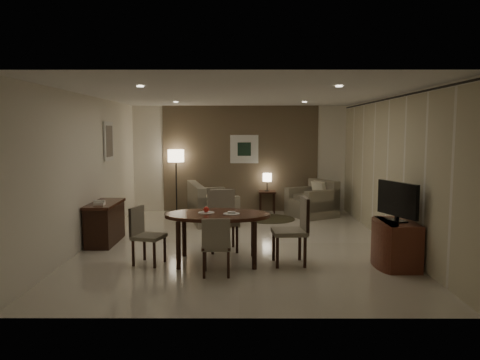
{
  "coord_description": "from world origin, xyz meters",
  "views": [
    {
      "loc": [
        0.02,
        -8.48,
        2.06
      ],
      "look_at": [
        0.0,
        0.2,
        1.15
      ],
      "focal_mm": 35.0,
      "sensor_mm": 36.0,
      "label": 1
    }
  ],
  "objects_px": {
    "tv_cabinet": "(397,244)",
    "side_table": "(267,202)",
    "chair_near": "(216,246)",
    "chair_right": "(289,231)",
    "armchair": "(312,199)",
    "dining_table": "(218,238)",
    "console_desk": "(105,223)",
    "sofa": "(212,202)",
    "chair_left": "(149,236)",
    "chair_far": "(223,221)",
    "floor_lamp": "(176,181)"
  },
  "relations": [
    {
      "from": "chair_left",
      "to": "chair_right",
      "type": "relative_size",
      "value": 0.85
    },
    {
      "from": "console_desk",
      "to": "dining_table",
      "type": "xyz_separation_m",
      "value": [
        2.14,
        -1.28,
        0.01
      ]
    },
    {
      "from": "dining_table",
      "to": "chair_right",
      "type": "bearing_deg",
      "value": -4.7
    },
    {
      "from": "chair_far",
      "to": "floor_lamp",
      "type": "relative_size",
      "value": 0.65
    },
    {
      "from": "dining_table",
      "to": "side_table",
      "type": "xyz_separation_m",
      "value": [
        1.03,
        4.52,
        -0.11
      ]
    },
    {
      "from": "dining_table",
      "to": "side_table",
      "type": "relative_size",
      "value": 3.02
    },
    {
      "from": "chair_left",
      "to": "chair_right",
      "type": "xyz_separation_m",
      "value": [
        2.17,
        0.0,
        0.08
      ]
    },
    {
      "from": "chair_near",
      "to": "armchair",
      "type": "height_order",
      "value": "armchair"
    },
    {
      "from": "side_table",
      "to": "chair_right",
      "type": "bearing_deg",
      "value": -88.94
    },
    {
      "from": "chair_far",
      "to": "chair_left",
      "type": "xyz_separation_m",
      "value": [
        -1.12,
        -0.83,
        -0.07
      ]
    },
    {
      "from": "dining_table",
      "to": "sofa",
      "type": "bearing_deg",
      "value": 95.09
    },
    {
      "from": "tv_cabinet",
      "to": "sofa",
      "type": "xyz_separation_m",
      "value": [
        -3.05,
        3.64,
        0.08
      ]
    },
    {
      "from": "chair_far",
      "to": "sofa",
      "type": "height_order",
      "value": "chair_far"
    },
    {
      "from": "chair_near",
      "to": "floor_lamp",
      "type": "distance_m",
      "value": 5.33
    },
    {
      "from": "tv_cabinet",
      "to": "armchair",
      "type": "height_order",
      "value": "armchair"
    },
    {
      "from": "chair_near",
      "to": "chair_left",
      "type": "relative_size",
      "value": 0.96
    },
    {
      "from": "console_desk",
      "to": "armchair",
      "type": "relative_size",
      "value": 1.23
    },
    {
      "from": "chair_near",
      "to": "side_table",
      "type": "xyz_separation_m",
      "value": [
        1.01,
        5.15,
        -0.15
      ]
    },
    {
      "from": "chair_right",
      "to": "sofa",
      "type": "distance_m",
      "value": 3.79
    },
    {
      "from": "console_desk",
      "to": "dining_table",
      "type": "bearing_deg",
      "value": -30.91
    },
    {
      "from": "tv_cabinet",
      "to": "side_table",
      "type": "bearing_deg",
      "value": 109.98
    },
    {
      "from": "chair_right",
      "to": "floor_lamp",
      "type": "bearing_deg",
      "value": -156.46
    },
    {
      "from": "chair_right",
      "to": "floor_lamp",
      "type": "xyz_separation_m",
      "value": [
        -2.38,
        4.62,
        0.27
      ]
    },
    {
      "from": "dining_table",
      "to": "armchair",
      "type": "bearing_deg",
      "value": 62.46
    },
    {
      "from": "console_desk",
      "to": "tv_cabinet",
      "type": "height_order",
      "value": "console_desk"
    },
    {
      "from": "tv_cabinet",
      "to": "floor_lamp",
      "type": "relative_size",
      "value": 0.56
    },
    {
      "from": "chair_right",
      "to": "armchair",
      "type": "distance_m",
      "value": 4.18
    },
    {
      "from": "chair_near",
      "to": "chair_far",
      "type": "height_order",
      "value": "chair_far"
    },
    {
      "from": "sofa",
      "to": "armchair",
      "type": "distance_m",
      "value": 2.44
    },
    {
      "from": "console_desk",
      "to": "tv_cabinet",
      "type": "bearing_deg",
      "value": -17.05
    },
    {
      "from": "chair_near",
      "to": "chair_far",
      "type": "distance_m",
      "value": 1.36
    },
    {
      "from": "chair_near",
      "to": "chair_right",
      "type": "relative_size",
      "value": 0.81
    },
    {
      "from": "tv_cabinet",
      "to": "chair_far",
      "type": "relative_size",
      "value": 0.87
    },
    {
      "from": "floor_lamp",
      "to": "chair_near",
      "type": "bearing_deg",
      "value": -76.0
    },
    {
      "from": "tv_cabinet",
      "to": "armchair",
      "type": "xyz_separation_m",
      "value": [
        -0.67,
        4.19,
        0.08
      ]
    },
    {
      "from": "console_desk",
      "to": "side_table",
      "type": "distance_m",
      "value": 4.53
    },
    {
      "from": "chair_near",
      "to": "tv_cabinet",
      "type": "bearing_deg",
      "value": -172.86
    },
    {
      "from": "armchair",
      "to": "floor_lamp",
      "type": "distance_m",
      "value": 3.41
    },
    {
      "from": "sofa",
      "to": "console_desk",
      "type": "bearing_deg",
      "value": 126.13
    },
    {
      "from": "console_desk",
      "to": "chair_near",
      "type": "xyz_separation_m",
      "value": [
        2.16,
        -1.91,
        0.05
      ]
    },
    {
      "from": "chair_far",
      "to": "side_table",
      "type": "xyz_separation_m",
      "value": [
        0.97,
        3.79,
        -0.25
      ]
    },
    {
      "from": "dining_table",
      "to": "sofa",
      "type": "distance_m",
      "value": 3.44
    },
    {
      "from": "console_desk",
      "to": "sofa",
      "type": "height_order",
      "value": "sofa"
    },
    {
      "from": "dining_table",
      "to": "side_table",
      "type": "height_order",
      "value": "dining_table"
    },
    {
      "from": "tv_cabinet",
      "to": "floor_lamp",
      "type": "xyz_separation_m",
      "value": [
        -4.02,
        4.75,
        0.45
      ]
    },
    {
      "from": "chair_far",
      "to": "armchair",
      "type": "distance_m",
      "value": 3.82
    },
    {
      "from": "dining_table",
      "to": "chair_near",
      "type": "bearing_deg",
      "value": -88.64
    },
    {
      "from": "tv_cabinet",
      "to": "sofa",
      "type": "relative_size",
      "value": 0.49
    },
    {
      "from": "side_table",
      "to": "chair_far",
      "type": "bearing_deg",
      "value": -104.31
    },
    {
      "from": "armchair",
      "to": "dining_table",
      "type": "bearing_deg",
      "value": -57.14
    }
  ]
}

